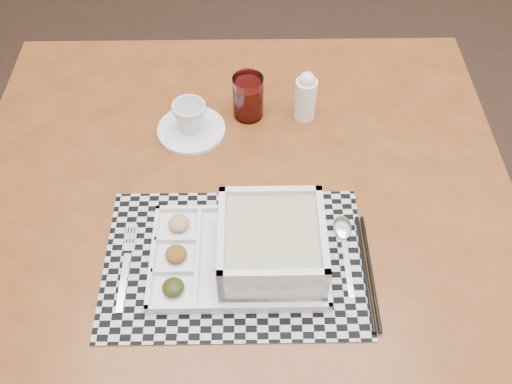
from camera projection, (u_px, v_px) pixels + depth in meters
floor at (354, 280)px, 1.97m from camera, size 5.00×5.00×0.00m
dining_table at (241, 236)px, 1.18m from camera, size 1.14×1.14×0.83m
placemat at (235, 261)px, 1.04m from camera, size 0.48×0.33×0.00m
serving_tray at (262, 248)px, 1.01m from camera, size 0.32×0.23×0.10m
fork at (126, 264)px, 1.04m from camera, size 0.02×0.19×0.00m
spoon at (343, 233)px, 1.08m from camera, size 0.04×0.18×0.01m
chopsticks at (368, 271)px, 1.02m from camera, size 0.02×0.24×0.01m
saucer at (191, 130)px, 1.25m from camera, size 0.15×0.15×0.01m
cup at (190, 117)px, 1.22m from camera, size 0.09×0.09×0.07m
juice_glass at (248, 98)px, 1.25m from camera, size 0.07×0.07×0.10m
creamer_bottle at (306, 96)px, 1.24m from camera, size 0.05×0.05×0.12m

